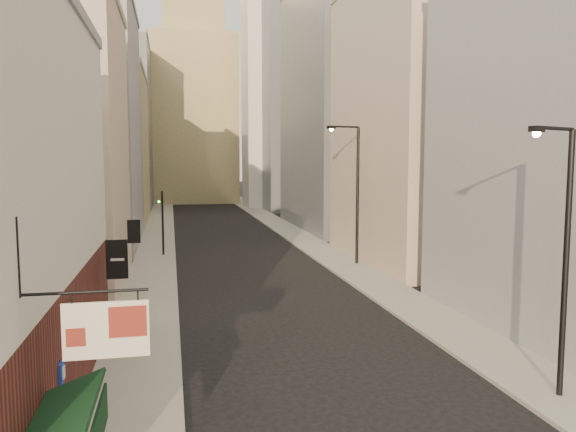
# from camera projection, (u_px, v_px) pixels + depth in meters

# --- Properties ---
(sidewalk_left) EXTENTS (3.00, 140.00, 0.15)m
(sidewalk_left) POSITION_uv_depth(u_px,v_px,m) (160.00, 226.00, 61.71)
(sidewalk_left) COLOR gray
(sidewalk_left) RESTS_ON ground
(sidewalk_right) EXTENTS (3.00, 140.00, 0.15)m
(sidewalk_right) POSITION_uv_depth(u_px,v_px,m) (276.00, 223.00, 64.36)
(sidewalk_right) COLOR gray
(sidewalk_right) RESTS_ON ground
(left_bldg_beige) EXTENTS (8.00, 12.00, 16.00)m
(left_bldg_beige) POSITION_uv_depth(u_px,v_px,m) (47.00, 148.00, 31.55)
(left_bldg_beige) COLOR #B29F8C
(left_bldg_beige) RESTS_ON ground
(left_bldg_grey) EXTENTS (8.00, 16.00, 20.00)m
(left_bldg_grey) POSITION_uv_depth(u_px,v_px,m) (87.00, 128.00, 46.93)
(left_bldg_grey) COLOR gray
(left_bldg_grey) RESTS_ON ground
(left_bldg_tan) EXTENTS (8.00, 18.00, 17.00)m
(left_bldg_tan) POSITION_uv_depth(u_px,v_px,m) (110.00, 149.00, 64.61)
(left_bldg_tan) COLOR #9E8D59
(left_bldg_tan) RESTS_ON ground
(left_bldg_wingrid) EXTENTS (8.00, 20.00, 24.00)m
(left_bldg_wingrid) POSITION_uv_depth(u_px,v_px,m) (123.00, 128.00, 83.74)
(left_bldg_wingrid) COLOR gray
(left_bldg_wingrid) RESTS_ON ground
(right_bldg_beige) EXTENTS (8.00, 16.00, 20.00)m
(right_bldg_beige) POSITION_uv_depth(u_px,v_px,m) (415.00, 123.00, 40.13)
(right_bldg_beige) COLOR #B29F8C
(right_bldg_beige) RESTS_ON ground
(right_bldg_wingrid) EXTENTS (8.00, 20.00, 26.00)m
(right_bldg_wingrid) POSITION_uv_depth(u_px,v_px,m) (335.00, 106.00, 59.31)
(right_bldg_wingrid) COLOR gray
(right_bldg_wingrid) RESTS_ON ground
(highrise) EXTENTS (21.00, 23.00, 51.20)m
(highrise) POSITION_uv_depth(u_px,v_px,m) (321.00, 40.00, 86.52)
(highrise) COLOR gray
(highrise) RESTS_ON ground
(clock_tower) EXTENTS (14.00, 14.00, 44.90)m
(clock_tower) POSITION_uv_depth(u_px,v_px,m) (194.00, 100.00, 97.09)
(clock_tower) COLOR #9E8D59
(clock_tower) RESTS_ON ground
(white_tower) EXTENTS (8.00, 8.00, 41.50)m
(white_tower) POSITION_uv_depth(u_px,v_px,m) (271.00, 85.00, 85.60)
(white_tower) COLOR silver
(white_tower) RESTS_ON ground
(streetlamp_near) EXTENTS (2.06, 0.99, 8.31)m
(streetlamp_near) POSITION_uv_depth(u_px,v_px,m) (563.00, 248.00, 16.72)
(streetlamp_near) COLOR black
(streetlamp_near) RESTS_ON ground
(streetlamp_mid) EXTENTS (2.48, 0.78, 9.62)m
(streetlamp_mid) POSITION_uv_depth(u_px,v_px,m) (355.00, 187.00, 38.50)
(streetlamp_mid) COLOR black
(streetlamp_mid) RESTS_ON ground
(traffic_light_left) EXTENTS (0.54, 0.42, 5.00)m
(traffic_light_left) POSITION_uv_depth(u_px,v_px,m) (162.00, 211.00, 42.31)
(traffic_light_left) COLOR black
(traffic_light_left) RESTS_ON ground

